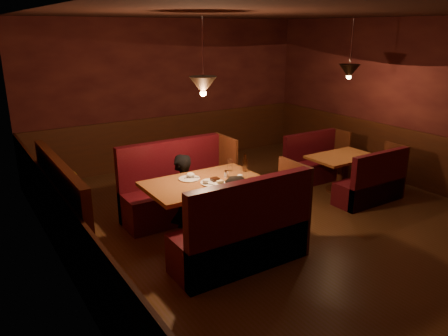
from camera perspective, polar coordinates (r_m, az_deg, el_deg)
room at (r=6.06m, az=5.21°, el=1.82°), size 6.02×7.02×2.92m
main_table at (r=5.73m, az=-2.40°, el=-3.50°), size 1.53×0.93×1.07m
main_bench_far at (r=6.55m, az=-6.08°, el=-3.29°), size 1.68×0.60×1.15m
main_bench_near at (r=5.18m, az=2.72°, el=-9.16°), size 1.68×0.60×1.15m
second_table at (r=7.77m, az=15.05°, el=0.40°), size 1.12×0.72×0.63m
second_bench_far at (r=8.28m, az=11.69°, el=0.38°), size 1.24×0.46×0.89m
second_bench_near at (r=7.44m, az=18.83°, el=-2.25°), size 1.24×0.46×0.89m
diner_a at (r=6.16m, az=-5.71°, el=-1.35°), size 0.60×0.51×1.40m
diner_b at (r=5.19m, az=1.93°, el=-4.92°), size 0.70×0.54×1.42m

